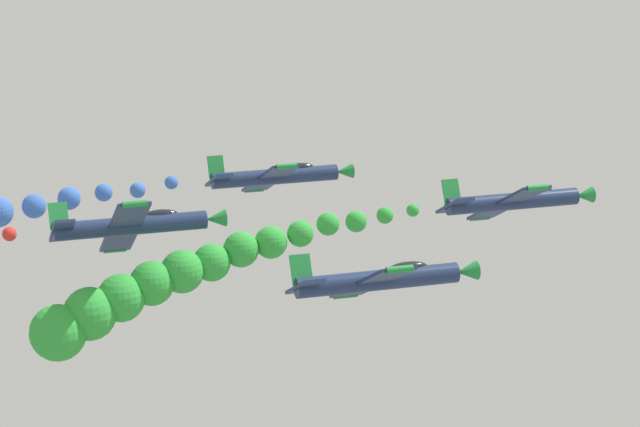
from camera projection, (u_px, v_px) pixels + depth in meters
airplane_lead at (515, 201)px, 87.24m from camera, size 8.73×10.35×4.55m
smoke_trail_lead at (149, 290)px, 79.19m from camera, size 5.03×24.62×6.66m
airplane_left_inner at (277, 176)px, 94.82m from camera, size 8.92×10.35×4.13m
airplane_right_inner at (381, 279)px, 71.97m from camera, size 8.76×10.35×4.49m
airplane_left_outer at (134, 225)px, 79.86m from camera, size 8.29×10.35×5.38m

